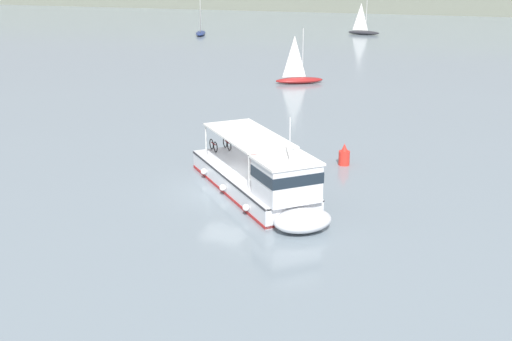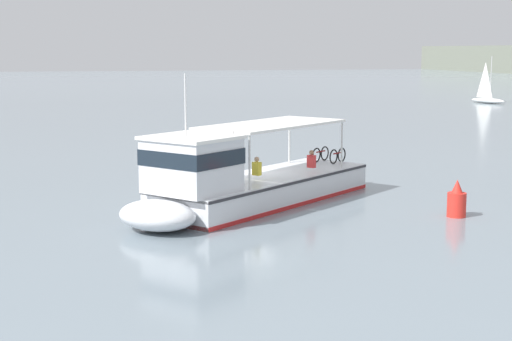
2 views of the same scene
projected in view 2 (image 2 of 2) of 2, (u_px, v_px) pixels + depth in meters
ground_plane at (242, 197)px, 32.71m from camera, size 400.00×400.00×0.00m
ferry_main at (240, 184)px, 30.04m from camera, size 10.36×11.85×5.32m
sailboat_far_left at (488, 98)px, 90.28m from camera, size 5.00×2.73×5.40m
channel_buoy at (457, 202)px, 28.79m from camera, size 0.70×0.70×1.40m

